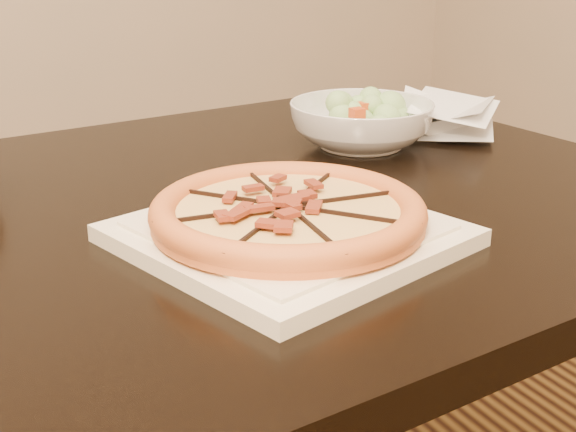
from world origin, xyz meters
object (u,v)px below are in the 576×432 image
dining_table (146,301)px  salad_bowl (361,125)px  plate (288,234)px  pizza (288,212)px

dining_table → salad_bowl: 0.42m
dining_table → plate: bearing=-54.1°
plate → salad_bowl: (0.27, 0.28, 0.02)m
pizza → salad_bowl: bearing=46.4°
pizza → plate: bearing=-10.4°
plate → salad_bowl: size_ratio=1.73×
plate → pizza: bearing=169.6°
pizza → salad_bowl: salad_bowl is taller
dining_table → pizza: pizza is taller
dining_table → pizza: size_ratio=5.05×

